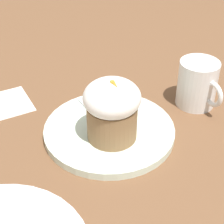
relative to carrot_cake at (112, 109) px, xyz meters
name	(u,v)px	position (x,y,z in m)	size (l,w,h in m)	color
ground_plane	(109,134)	(-0.02, 0.01, -0.07)	(4.00, 4.00, 0.00)	brown
dessert_plate	(109,131)	(-0.02, 0.01, -0.06)	(0.23, 0.23, 0.01)	silver
carrot_cake	(112,109)	(0.00, 0.00, 0.00)	(0.09, 0.09, 0.11)	olive
spoon	(101,121)	(-0.04, 0.00, -0.05)	(0.12, 0.03, 0.01)	silver
coffee_cup	(198,84)	(-0.02, 0.20, -0.03)	(0.10, 0.08, 0.09)	white
paper_napkin	(8,103)	(-0.20, -0.12, -0.07)	(0.10, 0.09, 0.00)	white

